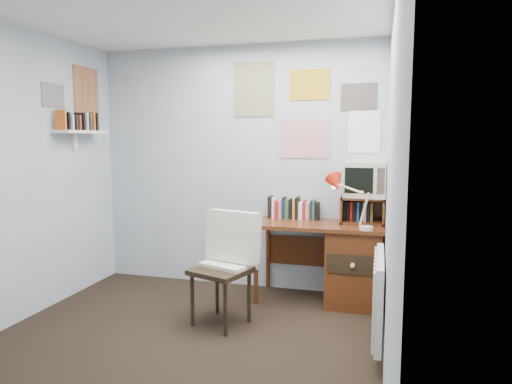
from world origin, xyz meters
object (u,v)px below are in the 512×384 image
Objects in this scene: desk_chair at (221,271)px; tv_riser at (363,210)px; wall_shelf at (81,132)px; desk_lamp at (367,206)px; radiator at (379,296)px; desk at (348,262)px; crt_tv at (366,177)px.

desk_chair is 2.30× the size of tv_riser.
wall_shelf is (-2.69, -0.49, 0.74)m from tv_riser.
radiator is (0.12, -0.71, -0.56)m from desk_lamp.
tv_riser is at bearing 42.96° from desk.
wall_shelf reaches higher than crt_tv.
wall_shelf is at bearing -175.38° from desk_chair.
desk reaches higher than radiator.
desk is 1.30× the size of desk_chair.
wall_shelf is (-2.71, -0.51, 0.43)m from crt_tv.
crt_tv reaches higher than desk_lamp.
crt_tv is at bearing 98.04° from radiator.
desk_lamp reaches higher than tv_riser.
desk_lamp reaches higher than desk_chair.
crt_tv reaches higher than radiator.
crt_tv is (1.13, 0.91, 0.73)m from desk_chair.
radiator is 3.15m from wall_shelf.
desk is 0.63m from desk_lamp.
desk_chair is at bearing -141.25° from tv_riser.
tv_riser is 1.04× the size of crt_tv.
crt_tv is 0.62× the size of wall_shelf.
crt_tv is at bearing 88.53° from desk_lamp.
desk is 0.97m from radiator.
wall_shelf reaches higher than desk_chair.
wall_shelf is at bearing 169.11° from radiator.
tv_riser is (1.11, 0.89, 0.42)m from desk_chair.
desk_lamp is 0.41m from crt_tv.
desk_chair is 1.48m from tv_riser.
wall_shelf is at bearing -166.03° from crt_tv.
desk_lamp is 0.70× the size of wall_shelf.
wall_shelf is (-2.74, -0.16, 0.64)m from desk_lamp.
desk_lamp is at bearing -52.86° from desk.
desk is at bearing 107.24° from radiator.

